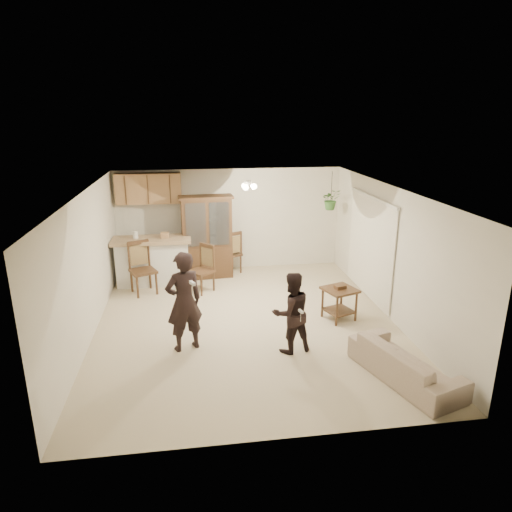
{
  "coord_description": "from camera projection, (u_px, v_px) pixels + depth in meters",
  "views": [
    {
      "loc": [
        -0.94,
        -7.76,
        3.78
      ],
      "look_at": [
        0.24,
        0.4,
        1.18
      ],
      "focal_mm": 32.0,
      "sensor_mm": 36.0,
      "label": 1
    }
  ],
  "objects": [
    {
      "name": "floor",
      "position": [
        246.0,
        323.0,
        8.59
      ],
      "size": [
        6.5,
        6.5,
        0.0
      ],
      "primitive_type": "plane",
      "color": "#C0B591",
      "rests_on": "ground"
    },
    {
      "name": "ceiling_fixture",
      "position": [
        248.0,
        186.0,
        9.03
      ],
      "size": [
        0.36,
        0.36,
        0.2
      ],
      "primitive_type": null,
      "color": "beige",
      "rests_on": "ceiling"
    },
    {
      "name": "adult",
      "position": [
        184.0,
        299.0,
        7.39
      ],
      "size": [
        0.77,
        0.65,
        1.8
      ],
      "primitive_type": "imported",
      "rotation": [
        0.0,
        0.0,
        3.53
      ],
      "color": "black",
      "rests_on": "floor"
    },
    {
      "name": "breakfast_bar",
      "position": [
        153.0,
        263.0,
        10.41
      ],
      "size": [
        1.6,
        0.55,
        1.0
      ],
      "primitive_type": "cube",
      "color": "silver",
      "rests_on": "floor"
    },
    {
      "name": "hanging_plant",
      "position": [
        331.0,
        199.0,
        10.62
      ],
      "size": [
        0.43,
        0.37,
        0.48
      ],
      "primitive_type": "imported",
      "color": "#296127",
      "rests_on": "ceiling"
    },
    {
      "name": "wall_left",
      "position": [
        87.0,
        267.0,
        7.84
      ],
      "size": [
        0.02,
        6.5,
        2.5
      ],
      "primitive_type": "cube",
      "color": "beige",
      "rests_on": "ground"
    },
    {
      "name": "chair_bar",
      "position": [
        144.0,
        279.0,
        9.91
      ],
      "size": [
        0.66,
        0.66,
        1.14
      ],
      "rotation": [
        0.0,
        0.0,
        0.4
      ],
      "color": "#372314",
      "rests_on": "floor"
    },
    {
      "name": "controller_child",
      "position": [
        301.0,
        311.0,
        7.06
      ],
      "size": [
        0.06,
        0.12,
        0.04
      ],
      "primitive_type": "cube",
      "rotation": [
        0.0,
        0.0,
        3.39
      ],
      "color": "silver",
      "rests_on": "child"
    },
    {
      "name": "ceiling",
      "position": [
        245.0,
        191.0,
        7.84
      ],
      "size": [
        5.5,
        6.5,
        0.02
      ],
      "primitive_type": "cube",
      "color": "silver",
      "rests_on": "wall_back"
    },
    {
      "name": "wall_front",
      "position": [
        281.0,
        347.0,
        5.15
      ],
      "size": [
        5.5,
        0.02,
        2.5
      ],
      "primitive_type": "cube",
      "color": "beige",
      "rests_on": "ground"
    },
    {
      "name": "side_table",
      "position": [
        339.0,
        303.0,
        8.66
      ],
      "size": [
        0.72,
        0.72,
        0.69
      ],
      "rotation": [
        0.0,
        0.0,
        0.34
      ],
      "color": "#372314",
      "rests_on": "floor"
    },
    {
      "name": "chair_hutch_right",
      "position": [
        230.0,
        261.0,
        11.22
      ],
      "size": [
        0.63,
        0.63,
        1.07
      ],
      "rotation": [
        0.0,
        0.0,
        3.6
      ],
      "color": "#372314",
      "rests_on": "floor"
    },
    {
      "name": "wall_back",
      "position": [
        230.0,
        220.0,
        11.29
      ],
      "size": [
        5.5,
        0.02,
        2.5
      ],
      "primitive_type": "cube",
      "color": "beige",
      "rests_on": "ground"
    },
    {
      "name": "plant_cord",
      "position": [
        332.0,
        186.0,
        10.52
      ],
      "size": [
        0.01,
        0.01,
        0.65
      ],
      "primitive_type": "cylinder",
      "color": "black",
      "rests_on": "ceiling"
    },
    {
      "name": "child",
      "position": [
        291.0,
        313.0,
        7.39
      ],
      "size": [
        0.76,
        0.66,
        1.35
      ],
      "primitive_type": "imported",
      "rotation": [
        0.0,
        0.0,
        3.39
      ],
      "color": "black",
      "rests_on": "floor"
    },
    {
      "name": "upper_cabinets",
      "position": [
        149.0,
        188.0,
        10.6
      ],
      "size": [
        1.5,
        0.34,
        0.7
      ],
      "primitive_type": "cube",
      "color": "brown",
      "rests_on": "wall_back"
    },
    {
      "name": "wall_right",
      "position": [
        390.0,
        253.0,
        8.59
      ],
      "size": [
        0.02,
        6.5,
        2.5
      ],
      "primitive_type": "cube",
      "color": "beige",
      "rests_on": "ground"
    },
    {
      "name": "bar_top",
      "position": [
        152.0,
        240.0,
        10.24
      ],
      "size": [
        1.75,
        0.7,
        0.08
      ],
      "primitive_type": "cube",
      "color": "#A08060",
      "rests_on": "breakfast_bar"
    },
    {
      "name": "sofa",
      "position": [
        406.0,
        357.0,
        6.67
      ],
      "size": [
        1.27,
        2.01,
        0.73
      ],
      "primitive_type": "imported",
      "rotation": [
        0.0,
        0.0,
        1.88
      ],
      "color": "beige",
      "rests_on": "floor"
    },
    {
      "name": "vertical_blinds",
      "position": [
        370.0,
        248.0,
        9.48
      ],
      "size": [
        0.06,
        2.3,
        2.1
      ],
      "primitive_type": null,
      "color": "silver",
      "rests_on": "wall_right"
    },
    {
      "name": "china_hutch",
      "position": [
        207.0,
        238.0,
        10.74
      ],
      "size": [
        1.28,
        0.57,
        1.96
      ],
      "rotation": [
        0.0,
        0.0,
        0.07
      ],
      "color": "#372314",
      "rests_on": "floor"
    },
    {
      "name": "chair_hutch_left",
      "position": [
        201.0,
        279.0,
        10.02
      ],
      "size": [
        0.66,
        0.66,
        1.05
      ],
      "rotation": [
        0.0,
        0.0,
        -0.82
      ],
      "color": "#372314",
      "rests_on": "floor"
    },
    {
      "name": "controller_adult",
      "position": [
        192.0,
        283.0,
        6.94
      ],
      "size": [
        0.1,
        0.15,
        0.05
      ],
      "primitive_type": "cube",
      "rotation": [
        0.0,
        0.0,
        3.53
      ],
      "color": "silver",
      "rests_on": "adult"
    }
  ]
}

